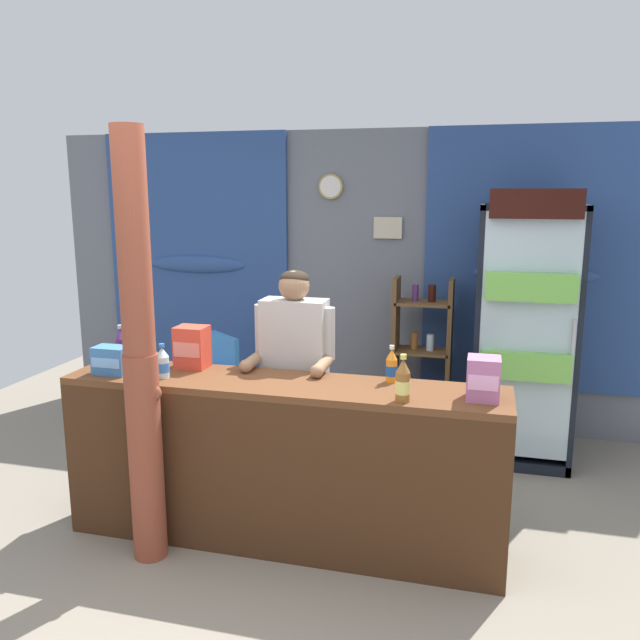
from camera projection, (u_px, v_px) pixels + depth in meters
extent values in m
plane|color=gray|center=(306.00, 496.00, 4.32)|extent=(7.45, 7.45, 0.00)
cube|color=slate|center=(356.00, 279.00, 5.62)|extent=(5.56, 0.12, 2.54)
cube|color=#2D4C89|center=(197.00, 252.00, 5.85)|extent=(1.73, 0.04, 2.13)
ellipsoid|color=#2D4C89|center=(197.00, 264.00, 5.86)|extent=(0.95, 0.10, 0.16)
cube|color=#2D4C89|center=(535.00, 261.00, 5.12)|extent=(1.77, 0.04, 2.13)
ellipsoid|color=#2D4C89|center=(535.00, 275.00, 5.13)|extent=(0.97, 0.10, 0.16)
cylinder|color=tan|center=(331.00, 187.00, 5.43)|extent=(0.21, 0.03, 0.21)
cylinder|color=white|center=(330.00, 187.00, 5.42)|extent=(0.18, 0.01, 0.18)
cube|color=beige|center=(388.00, 228.00, 5.38)|extent=(0.24, 0.02, 0.18)
cube|color=brown|center=(282.00, 385.00, 3.61)|extent=(2.53, 0.49, 0.04)
cube|color=#432715|center=(270.00, 482.00, 3.49)|extent=(2.53, 0.04, 0.93)
cube|color=#432715|center=(97.00, 445.00, 4.01)|extent=(0.08, 0.45, 0.93)
cube|color=#432715|center=(502.00, 490.00, 3.40)|extent=(0.08, 0.45, 0.93)
cylinder|color=brown|center=(146.00, 458.00, 3.51)|extent=(0.19, 0.19, 1.18)
cylinder|color=brown|center=(133.00, 243.00, 3.27)|extent=(0.17, 0.17, 1.18)
ellipsoid|color=brown|center=(156.00, 393.00, 3.41)|extent=(0.06, 0.05, 0.08)
cube|color=black|center=(522.00, 327.00, 5.07)|extent=(0.73, 0.04, 1.94)
cube|color=black|center=(477.00, 332.00, 4.87)|extent=(0.04, 0.65, 1.94)
cube|color=black|center=(573.00, 338.00, 4.70)|extent=(0.04, 0.65, 1.94)
cube|color=black|center=(533.00, 207.00, 4.59)|extent=(0.73, 0.65, 0.04)
cube|color=black|center=(517.00, 451.00, 4.97)|extent=(0.73, 0.65, 0.08)
cube|color=silver|center=(527.00, 338.00, 4.48)|extent=(0.67, 0.02, 1.78)
cylinder|color=#B7B7BC|center=(573.00, 348.00, 4.38)|extent=(0.02, 0.02, 0.40)
cube|color=silver|center=(522.00, 368.00, 4.84)|extent=(0.65, 0.57, 0.02)
cube|color=#75C64C|center=(524.00, 358.00, 4.69)|extent=(0.61, 0.53, 0.20)
cube|color=silver|center=(527.00, 295.00, 4.72)|extent=(0.65, 0.57, 0.02)
cube|color=#75C64C|center=(529.00, 283.00, 4.58)|extent=(0.61, 0.53, 0.20)
cube|color=silver|center=(532.00, 218.00, 4.61)|extent=(0.65, 0.57, 0.02)
cube|color=black|center=(534.00, 203.00, 4.46)|extent=(0.61, 0.53, 0.20)
cube|color=brown|center=(395.00, 357.00, 5.29)|extent=(0.04, 0.28, 1.34)
cube|color=brown|center=(449.00, 361.00, 5.19)|extent=(0.04, 0.28, 1.34)
cube|color=brown|center=(423.00, 303.00, 5.15)|extent=(0.44, 0.28, 0.02)
cylinder|color=#56286B|center=(415.00, 293.00, 5.15)|extent=(0.05, 0.05, 0.13)
cylinder|color=black|center=(432.00, 293.00, 5.11)|extent=(0.06, 0.06, 0.14)
cube|color=brown|center=(422.00, 351.00, 5.23)|extent=(0.44, 0.28, 0.02)
cylinder|color=brown|center=(414.00, 341.00, 5.23)|extent=(0.06, 0.06, 0.14)
cylinder|color=silver|center=(430.00, 342.00, 5.19)|extent=(0.06, 0.06, 0.13)
cube|color=brown|center=(420.00, 398.00, 5.31)|extent=(0.44, 0.28, 0.02)
cylinder|color=#56286B|center=(413.00, 388.00, 5.31)|extent=(0.06, 0.06, 0.14)
cylinder|color=orange|center=(428.00, 392.00, 5.28)|extent=(0.06, 0.06, 0.10)
cube|color=#3884D6|center=(204.00, 388.00, 5.25)|extent=(0.62, 0.62, 0.04)
cube|color=#3884D6|center=(225.00, 358.00, 5.32)|extent=(0.35, 0.29, 0.40)
cylinder|color=#3884D6|center=(174.00, 411.00, 5.33)|extent=(0.04, 0.04, 0.44)
cylinder|color=#3884D6|center=(194.00, 424.00, 5.03)|extent=(0.04, 0.04, 0.44)
cylinder|color=#3884D6|center=(215.00, 402.00, 5.55)|extent=(0.04, 0.04, 0.44)
cylinder|color=#3884D6|center=(237.00, 415.00, 5.25)|extent=(0.04, 0.04, 0.44)
cube|color=#3884D6|center=(193.00, 368.00, 5.38)|extent=(0.28, 0.33, 0.03)
cube|color=#3884D6|center=(215.00, 379.00, 5.07)|extent=(0.28, 0.33, 0.03)
cylinder|color=#28282D|center=(283.00, 448.00, 4.13)|extent=(0.11, 0.11, 0.80)
cylinder|color=#28282D|center=(308.00, 450.00, 4.09)|extent=(0.11, 0.11, 0.80)
cube|color=#BCB7B2|center=(295.00, 345.00, 3.97)|extent=(0.40, 0.20, 0.58)
sphere|color=#997051|center=(294.00, 286.00, 3.89)|extent=(0.19, 0.19, 0.19)
ellipsoid|color=#2D2319|center=(294.00, 279.00, 3.89)|extent=(0.18, 0.18, 0.10)
cylinder|color=#BCB7B2|center=(261.00, 330.00, 4.01)|extent=(0.08, 0.08, 0.32)
cylinder|color=#997051|center=(253.00, 361.00, 3.90)|extent=(0.07, 0.26, 0.07)
sphere|color=#997051|center=(246.00, 366.00, 3.77)|extent=(0.08, 0.08, 0.08)
cylinder|color=#BCB7B2|center=(328.00, 334.00, 3.90)|extent=(0.08, 0.08, 0.32)
cylinder|color=#997051|center=(322.00, 365.00, 3.79)|extent=(0.07, 0.26, 0.07)
sphere|color=#997051|center=(317.00, 371.00, 3.66)|extent=(0.08, 0.08, 0.08)
cylinder|color=black|center=(136.00, 349.00, 3.93)|extent=(0.09, 0.09, 0.20)
cone|color=black|center=(134.00, 325.00, 3.91)|extent=(0.09, 0.09, 0.09)
cylinder|color=red|center=(134.00, 315.00, 3.89)|extent=(0.04, 0.04, 0.03)
cylinder|color=red|center=(136.00, 349.00, 3.93)|extent=(0.09, 0.09, 0.09)
cylinder|color=orange|center=(391.00, 371.00, 3.59)|extent=(0.06, 0.06, 0.13)
cone|color=orange|center=(392.00, 354.00, 3.57)|extent=(0.06, 0.06, 0.06)
cylinder|color=white|center=(392.00, 347.00, 3.56)|extent=(0.03, 0.03, 0.02)
cylinder|color=#194C99|center=(391.00, 371.00, 3.59)|extent=(0.07, 0.07, 0.06)
cylinder|color=silver|center=(163.00, 367.00, 3.67)|extent=(0.08, 0.08, 0.12)
cone|color=silver|center=(162.00, 352.00, 3.65)|extent=(0.08, 0.08, 0.06)
cylinder|color=blue|center=(162.00, 345.00, 3.64)|extent=(0.03, 0.03, 0.02)
cylinder|color=blue|center=(163.00, 367.00, 3.67)|extent=(0.08, 0.08, 0.06)
cylinder|color=brown|center=(403.00, 387.00, 3.25)|extent=(0.07, 0.07, 0.15)
cone|color=brown|center=(403.00, 366.00, 3.23)|extent=(0.07, 0.07, 0.07)
cylinder|color=#E5CC4C|center=(403.00, 357.00, 3.22)|extent=(0.03, 0.03, 0.02)
cylinder|color=#E5D166|center=(403.00, 387.00, 3.25)|extent=(0.08, 0.08, 0.07)
cylinder|color=#56286B|center=(122.00, 350.00, 4.02)|extent=(0.08, 0.08, 0.15)
cone|color=#56286B|center=(121.00, 334.00, 4.00)|extent=(0.08, 0.08, 0.07)
cylinder|color=silver|center=(120.00, 327.00, 3.99)|extent=(0.03, 0.03, 0.02)
cylinder|color=purple|center=(122.00, 350.00, 4.02)|extent=(0.08, 0.08, 0.07)
cube|color=#B76699|center=(483.00, 379.00, 3.28)|extent=(0.17, 0.16, 0.22)
cube|color=#F7A5D8|center=(483.00, 383.00, 3.20)|extent=(0.15, 0.00, 0.08)
cube|color=#E5422D|center=(192.00, 347.00, 3.87)|extent=(0.19, 0.16, 0.25)
cube|color=#FF826D|center=(186.00, 350.00, 3.80)|extent=(0.17, 0.00, 0.09)
cube|color=#3D75B7|center=(112.00, 360.00, 3.74)|extent=(0.20, 0.13, 0.16)
cube|color=#7CB5F7|center=(105.00, 363.00, 3.68)|extent=(0.18, 0.00, 0.06)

